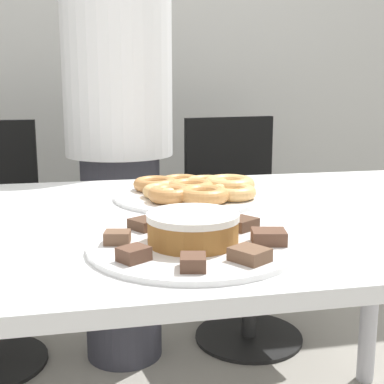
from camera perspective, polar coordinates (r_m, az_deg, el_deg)
wall_back at (r=2.75m, az=-6.70°, el=17.00°), size 8.00×0.05×2.60m
table at (r=1.23m, az=0.85°, el=-6.25°), size 1.52×0.96×0.74m
person_standing at (r=1.95m, az=-7.77°, el=5.47°), size 0.38×0.38×1.60m
office_chair_right at (r=2.19m, az=5.56°, el=-4.59°), size 0.51×0.51×0.90m
plate_cake at (r=0.96m, az=0.11°, el=-5.78°), size 0.38×0.38×0.01m
plate_donuts at (r=1.38m, az=-0.08°, el=-0.45°), size 0.40×0.40×0.01m
frosted_cake at (r=0.95m, az=0.11°, el=-3.88°), size 0.17×0.17×0.06m
lamington_0 at (r=0.97m, az=8.19°, el=-4.76°), size 0.07×0.06×0.02m
lamington_1 at (r=1.05m, az=5.33°, el=-3.39°), size 0.07×0.07×0.02m
lamington_2 at (r=1.09m, az=0.11°, el=-2.84°), size 0.05×0.06×0.02m
lamington_3 at (r=1.05m, az=-5.11°, el=-3.42°), size 0.07×0.07×0.02m
lamington_4 at (r=0.97m, az=-7.97°, el=-4.81°), size 0.05×0.05×0.02m
lamington_5 at (r=0.87m, az=-6.24°, el=-6.59°), size 0.06×0.06×0.02m
lamington_6 at (r=0.83m, az=0.11°, el=-7.50°), size 0.05×0.05×0.02m
lamington_7 at (r=0.87m, az=6.46°, el=-6.63°), size 0.07×0.07×0.02m
donut_0 at (r=1.37m, az=-0.08°, el=0.47°), size 0.12×0.12×0.04m
donut_1 at (r=1.48m, az=-1.16°, el=1.12°), size 0.11×0.11×0.03m
donut_2 at (r=1.43m, az=-3.93°, el=0.85°), size 0.12×0.12×0.03m
donut_3 at (r=1.34m, az=-3.11°, el=0.09°), size 0.10×0.10×0.03m
donut_4 at (r=1.29m, az=-2.38°, el=-0.25°), size 0.11×0.11×0.04m
donut_5 at (r=1.28m, az=1.24°, el=-0.31°), size 0.12×0.12×0.04m
donut_6 at (r=1.33m, az=4.40°, el=-0.01°), size 0.11×0.11×0.03m
donut_7 at (r=1.41m, az=3.98°, el=0.82°), size 0.14×0.14×0.04m
donut_8 at (r=1.45m, az=1.61°, el=0.96°), size 0.12×0.12×0.03m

